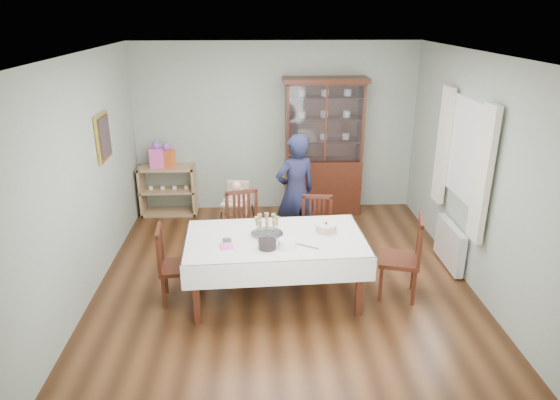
{
  "coord_description": "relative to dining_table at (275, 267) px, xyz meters",
  "views": [
    {
      "loc": [
        -0.3,
        -5.38,
        3.14
      ],
      "look_at": [
        -0.04,
        0.2,
        1.0
      ],
      "focal_mm": 32.0,
      "sensor_mm": 36.0,
      "label": 1
    }
  ],
  "objects": [
    {
      "name": "gift_bag_pink",
      "position": [
        -1.76,
        2.61,
        0.6
      ],
      "size": [
        0.22,
        0.14,
        0.42
      ],
      "color": "#EF58BC",
      "rests_on": "sideboard"
    },
    {
      "name": "plate_stack_white",
      "position": [
        0.12,
        -0.23,
        0.42
      ],
      "size": [
        0.24,
        0.24,
        0.08
      ],
      "primitive_type": "cylinder",
      "rotation": [
        0.0,
        0.0,
        -0.27
      ],
      "color": "white",
      "rests_on": "dining_table"
    },
    {
      "name": "chair_far_right",
      "position": [
        0.55,
        0.75,
        -0.11
      ],
      "size": [
        0.46,
        0.46,
        0.91
      ],
      "rotation": [
        0.0,
        0.0,
        -0.15
      ],
      "color": "#461D11",
      "rests_on": "floor"
    },
    {
      "name": "birthday_cake",
      "position": [
        0.58,
        0.11,
        0.43
      ],
      "size": [
        0.27,
        0.27,
        0.19
      ],
      "color": "white",
      "rests_on": "dining_table"
    },
    {
      "name": "chair_far_left",
      "position": [
        -0.35,
        0.77,
        -0.09
      ],
      "size": [
        0.54,
        0.54,
        0.98
      ],
      "rotation": [
        0.0,
        0.0,
        0.25
      ],
      "color": "#461D11",
      "rests_on": "floor"
    },
    {
      "name": "woman",
      "position": [
        0.33,
        1.32,
        0.42
      ],
      "size": [
        0.69,
        0.59,
        1.62
      ],
      "primitive_type": "imported",
      "rotation": [
        0.0,
        0.0,
        3.55
      ],
      "color": "#161931",
      "rests_on": "floor"
    },
    {
      "name": "cutlery",
      "position": [
        -0.57,
        -0.09,
        0.38
      ],
      "size": [
        0.14,
        0.18,
        0.01
      ],
      "primitive_type": null,
      "rotation": [
        0.0,
        0.0,
        0.14
      ],
      "color": "silver",
      "rests_on": "dining_table"
    },
    {
      "name": "chair_end_left",
      "position": [
        -1.12,
        -0.0,
        -0.12
      ],
      "size": [
        0.44,
        0.44,
        0.91
      ],
      "rotation": [
        0.0,
        0.0,
        1.66
      ],
      "color": "#461D11",
      "rests_on": "floor"
    },
    {
      "name": "plate_stack_dark",
      "position": [
        -0.09,
        -0.26,
        0.42
      ],
      "size": [
        0.2,
        0.2,
        0.09
      ],
      "primitive_type": "cylinder",
      "rotation": [
        0.0,
        0.0,
        -0.04
      ],
      "color": "black",
      "rests_on": "dining_table"
    },
    {
      "name": "floor",
      "position": [
        0.12,
        0.35,
        -0.38
      ],
      "size": [
        5.0,
        5.0,
        0.0
      ],
      "primitive_type": "plane",
      "color": "#593319",
      "rests_on": "ground"
    },
    {
      "name": "china_cabinet",
      "position": [
        0.87,
        2.6,
        0.74
      ],
      "size": [
        1.3,
        0.48,
        2.18
      ],
      "color": "#461D11",
      "rests_on": "floor"
    },
    {
      "name": "cake_knife",
      "position": [
        0.34,
        -0.25,
        0.38
      ],
      "size": [
        0.23,
        0.15,
        0.01
      ],
      "primitive_type": "cube",
      "rotation": [
        0.0,
        0.0,
        -0.54
      ],
      "color": "silver",
      "rests_on": "dining_table"
    },
    {
      "name": "champagne_tray",
      "position": [
        -0.09,
        0.07,
        0.44
      ],
      "size": [
        0.37,
        0.37,
        0.22
      ],
      "color": "silver",
      "rests_on": "dining_table"
    },
    {
      "name": "curtain_left",
      "position": [
        2.28,
        0.03,
        1.07
      ],
      "size": [
        0.07,
        0.3,
        1.55
      ],
      "primitive_type": "cube",
      "color": "silver",
      "rests_on": "room_shell"
    },
    {
      "name": "curtain_right",
      "position": [
        2.28,
        1.27,
        1.07
      ],
      "size": [
        0.07,
        0.3,
        1.55
      ],
      "primitive_type": "cube",
      "color": "silver",
      "rests_on": "room_shell"
    },
    {
      "name": "radiator",
      "position": [
        2.28,
        0.65,
        -0.08
      ],
      "size": [
        0.1,
        0.8,
        0.55
      ],
      "primitive_type": "cube",
      "color": "white",
      "rests_on": "floor"
    },
    {
      "name": "napkin_stack",
      "position": [
        -0.53,
        -0.21,
        0.38
      ],
      "size": [
        0.16,
        0.16,
        0.02
      ],
      "primitive_type": "cube",
      "rotation": [
        0.0,
        0.0,
        0.18
      ],
      "color": "#EF58BC",
      "rests_on": "dining_table"
    },
    {
      "name": "gift_bag_orange",
      "position": [
        -1.6,
        2.61,
        0.59
      ],
      "size": [
        0.25,
        0.2,
        0.4
      ],
      "color": "#DE5823",
      "rests_on": "sideboard"
    },
    {
      "name": "sideboard",
      "position": [
        -1.63,
        2.63,
        0.02
      ],
      "size": [
        0.9,
        0.38,
        0.8
      ],
      "color": "tan",
      "rests_on": "floor"
    },
    {
      "name": "window",
      "position": [
        2.34,
        0.65,
        1.17
      ],
      "size": [
        0.04,
        1.02,
        1.22
      ],
      "primitive_type": "cube",
      "color": "white",
      "rests_on": "room_shell"
    },
    {
      "name": "room_shell",
      "position": [
        0.12,
        0.88,
        1.32
      ],
      "size": [
        5.0,
        5.0,
        5.0
      ],
      "color": "#9EAA99",
      "rests_on": "floor"
    },
    {
      "name": "picture_frame",
      "position": [
        -2.1,
        1.15,
        1.27
      ],
      "size": [
        0.04,
        0.48,
        0.58
      ],
      "primitive_type": "cube",
      "color": "gold",
      "rests_on": "room_shell"
    },
    {
      "name": "dining_table",
      "position": [
        0.0,
        0.0,
        0.0
      ],
      "size": [
        2.05,
        1.24,
        0.76
      ],
      "rotation": [
        0.0,
        0.0,
        0.05
      ],
      "color": "#461D11",
      "rests_on": "floor"
    },
    {
      "name": "high_chair",
      "position": [
        -0.48,
        1.4,
        -0.01
      ],
      "size": [
        0.5,
        0.5,
        0.95
      ],
      "rotation": [
        0.0,
        0.0,
        -0.22
      ],
      "color": "black",
      "rests_on": "floor"
    },
    {
      "name": "chair_end_right",
      "position": [
        1.44,
        -0.03,
        -0.09
      ],
      "size": [
        0.55,
        0.55,
        0.99
      ],
      "rotation": [
        0.0,
        0.0,
        -1.85
      ],
      "color": "#461D11",
      "rests_on": "floor"
    }
  ]
}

